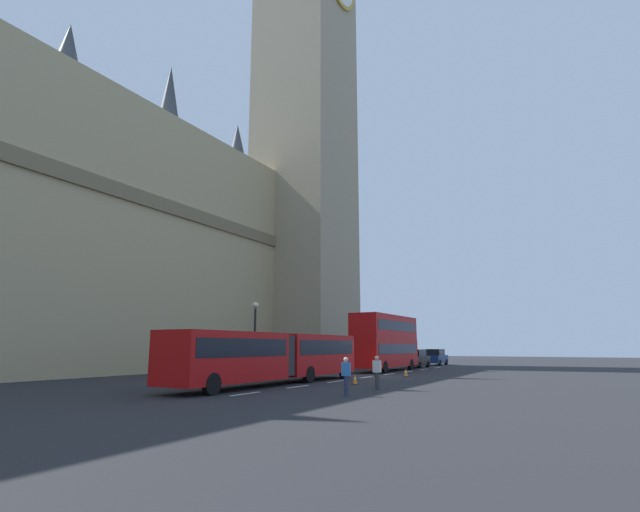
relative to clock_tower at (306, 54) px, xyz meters
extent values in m
plane|color=#262628|center=(-16.97, -15.98, -40.80)|extent=(160.00, 160.00, 0.00)
cube|color=silver|center=(-31.97, -15.98, -40.80)|extent=(2.20, 0.16, 0.01)
cube|color=silver|center=(-27.37, -15.98, -40.80)|extent=(2.20, 0.16, 0.01)
cube|color=silver|center=(-22.77, -15.98, -40.80)|extent=(2.20, 0.16, 0.01)
cube|color=silver|center=(-18.17, -15.98, -40.80)|extent=(2.20, 0.16, 0.01)
cube|color=silver|center=(-13.57, -15.98, -40.80)|extent=(2.20, 0.16, 0.01)
cube|color=silver|center=(-8.97, -15.98, -40.80)|extent=(2.20, 0.16, 0.01)
cube|color=silver|center=(-4.37, -15.98, -40.80)|extent=(2.20, 0.16, 0.01)
cube|color=silver|center=(0.23, -15.98, -40.80)|extent=(2.20, 0.16, 0.01)
cube|color=tan|center=(0.00, 0.02, -13.17)|extent=(10.34, 10.34, 55.27)
cube|color=#7A6B4C|center=(-35.23, 0.92, -26.68)|extent=(62.24, 0.24, 1.20)
cone|color=#383D42|center=(-29.94, 4.02, -15.64)|extent=(2.40, 2.40, 4.77)
cone|color=#383D42|center=(-19.35, 4.02, -14.61)|extent=(2.40, 2.40, 6.83)
cone|color=#383D42|center=(-8.77, 4.02, -15.48)|extent=(2.40, 2.40, 5.08)
cube|color=#B20F0F|center=(-22.33, -13.98, -39.15)|extent=(7.75, 2.50, 2.50)
cube|color=black|center=(-22.33, -13.98, -38.70)|extent=(7.13, 2.54, 0.90)
cube|color=#B20F0F|center=(-30.98, -13.98, -39.15)|extent=(7.75, 2.50, 2.50)
cube|color=black|center=(-30.98, -13.98, -38.70)|extent=(7.13, 2.54, 0.90)
cylinder|color=#2D2D2D|center=(-26.66, -13.98, -39.15)|extent=(2.38, 2.38, 2.25)
cylinder|color=black|center=(-19.85, -15.11, -40.30)|extent=(1.00, 0.30, 1.00)
cylinder|color=black|center=(-24.66, -15.11, -40.30)|extent=(1.00, 0.30, 1.00)
cylinder|color=black|center=(-33.31, -15.11, -40.30)|extent=(1.00, 0.30, 1.00)
cube|color=#B20F0F|center=(-9.04, -13.98, -39.20)|extent=(10.51, 2.50, 2.40)
cube|color=#1E232D|center=(-9.04, -13.98, -38.85)|extent=(9.46, 2.54, 0.84)
cube|color=#B20F0F|center=(-9.04, -13.98, -36.95)|extent=(10.30, 2.50, 2.10)
cube|color=#1E232D|center=(-9.04, -13.98, -36.85)|extent=(9.46, 2.54, 0.84)
cylinder|color=black|center=(-5.68, -15.11, -40.30)|extent=(1.00, 0.30, 1.00)
cylinder|color=black|center=(-12.41, -15.11, -40.30)|extent=(1.00, 0.30, 1.00)
cube|color=black|center=(-0.51, -13.96, -40.10)|extent=(4.40, 1.80, 0.90)
cube|color=black|center=(-0.71, -13.96, -39.30)|extent=(2.46, 1.66, 0.70)
cylinder|color=black|center=(0.90, -14.77, -40.48)|extent=(0.64, 0.30, 0.64)
cylinder|color=black|center=(-1.92, -14.77, -40.48)|extent=(0.64, 0.30, 0.64)
cube|color=navy|center=(7.31, -13.88, -40.10)|extent=(4.40, 1.80, 0.90)
cube|color=black|center=(7.11, -13.88, -39.30)|extent=(2.46, 1.66, 0.70)
cylinder|color=black|center=(8.71, -14.69, -40.48)|extent=(0.64, 0.30, 0.64)
cylinder|color=black|center=(5.90, -14.69, -40.48)|extent=(0.64, 0.30, 0.64)
cube|color=black|center=(-24.29, -18.00, -40.79)|extent=(0.36, 0.36, 0.03)
cone|color=orange|center=(-24.29, -18.00, -40.50)|extent=(0.28, 0.28, 0.55)
cylinder|color=white|center=(-24.29, -18.00, -40.47)|extent=(0.17, 0.17, 0.08)
cube|color=black|center=(-15.66, -18.09, -40.79)|extent=(0.36, 0.36, 0.03)
cone|color=orange|center=(-15.66, -18.09, -40.50)|extent=(0.28, 0.28, 0.55)
cylinder|color=white|center=(-15.66, -18.09, -40.47)|extent=(0.17, 0.17, 0.08)
cylinder|color=black|center=(-22.60, -9.48, -40.65)|extent=(0.32, 0.32, 0.30)
cylinder|color=black|center=(-22.60, -9.48, -38.40)|extent=(0.16, 0.16, 4.80)
sphere|color=beige|center=(-22.60, -9.48, -35.75)|extent=(0.44, 0.44, 0.44)
cylinder|color=#262D4C|center=(-30.62, -20.49, -40.37)|extent=(0.16, 0.16, 0.86)
cylinder|color=#262D4C|center=(-30.43, -20.43, -40.37)|extent=(0.16, 0.16, 0.86)
cube|color=#3372B2|center=(-30.52, -20.46, -39.64)|extent=(0.35, 0.45, 0.60)
sphere|color=beige|center=(-30.52, -20.46, -39.22)|extent=(0.22, 0.22, 0.22)
cylinder|color=#333333|center=(-27.18, -20.54, -40.37)|extent=(0.16, 0.16, 0.86)
cylinder|color=#333333|center=(-26.98, -20.52, -40.37)|extent=(0.16, 0.16, 0.86)
cube|color=silver|center=(-27.08, -20.53, -39.64)|extent=(0.28, 0.42, 0.60)
sphere|color=tan|center=(-27.08, -20.53, -39.22)|extent=(0.22, 0.22, 0.22)
camera|label=1|loc=(-50.48, -30.19, -38.64)|focal=27.13mm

